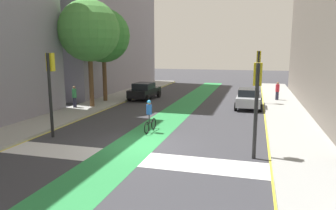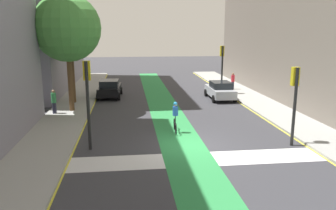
{
  "view_description": "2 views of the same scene",
  "coord_description": "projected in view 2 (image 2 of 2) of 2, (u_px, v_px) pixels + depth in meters",
  "views": [
    {
      "loc": [
        5.2,
        -14.12,
        4.64
      ],
      "look_at": [
        0.38,
        3.22,
        1.46
      ],
      "focal_mm": 33.66,
      "sensor_mm": 36.0,
      "label": 1
    },
    {
      "loc": [
        -3.15,
        -16.63,
        5.94
      ],
      "look_at": [
        -0.7,
        3.98,
        1.3
      ],
      "focal_mm": 36.12,
      "sensor_mm": 36.0,
      "label": 2
    }
  ],
  "objects": [
    {
      "name": "street_tree_far",
      "position": [
        70.0,
        31.0,
        26.35
      ],
      "size": [
        4.61,
        4.61,
        7.99
      ],
      "color": "brown",
      "rests_on": "sidewalk_left"
    },
    {
      "name": "curb_stripe_left",
      "position": [
        73.0,
        150.0,
        17.08
      ],
      "size": [
        0.16,
        60.0,
        0.01
      ],
      "primitive_type": "cube",
      "color": "yellow",
      "rests_on": "ground_plane"
    },
    {
      "name": "pedestrian_sidewalk_left_a",
      "position": [
        54.0,
        101.0,
        23.75
      ],
      "size": [
        0.34,
        0.34,
        1.69
      ],
      "color": "#262638",
      "rests_on": "sidewalk_left"
    },
    {
      "name": "pedestrian_sidewalk_right_a",
      "position": [
        233.0,
        81.0,
        33.53
      ],
      "size": [
        0.34,
        0.34,
        1.61
      ],
      "color": "#262638",
      "rests_on": "sidewalk_right"
    },
    {
      "name": "car_silver_right_far",
      "position": [
        220.0,
        90.0,
        29.35
      ],
      "size": [
        2.04,
        4.21,
        1.57
      ],
      "color": "#B2B7BF",
      "rests_on": "ground_plane"
    },
    {
      "name": "cyclist_in_lane",
      "position": [
        175.0,
        116.0,
        19.81
      ],
      "size": [
        0.32,
        1.73,
        1.86
      ],
      "color": "black",
      "rests_on": "ground_plane"
    },
    {
      "name": "ground_plane",
      "position": [
        190.0,
        145.0,
        17.77
      ],
      "size": [
        120.0,
        120.0,
        0.0
      ],
      "primitive_type": "plane",
      "color": "#38383D"
    },
    {
      "name": "curb_stripe_right",
      "position": [
        298.0,
        141.0,
        18.46
      ],
      "size": [
        0.16,
        60.0,
        0.01
      ],
      "primitive_type": "cube",
      "color": "yellow",
      "rests_on": "ground_plane"
    },
    {
      "name": "sidewalk_left",
      "position": [
        43.0,
        150.0,
        16.89
      ],
      "size": [
        3.0,
        60.0,
        0.15
      ],
      "primitive_type": "cube",
      "color": "#9E9E99",
      "rests_on": "ground_plane"
    },
    {
      "name": "traffic_signal_near_right",
      "position": [
        295.0,
        91.0,
        17.25
      ],
      "size": [
        0.35,
        0.52,
        4.09
      ],
      "color": "black",
      "rests_on": "ground_plane"
    },
    {
      "name": "bike_lane_paint",
      "position": [
        182.0,
        145.0,
        17.72
      ],
      "size": [
        2.4,
        60.0,
        0.01
      ],
      "primitive_type": "cube",
      "color": "#2D8C47",
      "rests_on": "ground_plane"
    },
    {
      "name": "car_black_left_far",
      "position": [
        110.0,
        88.0,
        30.26
      ],
      "size": [
        2.19,
        4.28,
        1.57
      ],
      "color": "black",
      "rests_on": "ground_plane"
    },
    {
      "name": "sidewalk_right",
      "position": [
        324.0,
        139.0,
        18.62
      ],
      "size": [
        3.0,
        60.0,
        0.15
      ],
      "primitive_type": "cube",
      "color": "#9E9E99",
      "rests_on": "ground_plane"
    },
    {
      "name": "street_tree_near",
      "position": [
        67.0,
        28.0,
        23.52
      ],
      "size": [
        4.73,
        4.73,
        8.29
      ],
      "color": "brown",
      "rests_on": "sidewalk_left"
    },
    {
      "name": "crosswalk_band",
      "position": [
        198.0,
        159.0,
        15.83
      ],
      "size": [
        12.0,
        1.8,
        0.01
      ],
      "primitive_type": "cube",
      "color": "silver",
      "rests_on": "ground_plane"
    },
    {
      "name": "traffic_signal_far_right",
      "position": [
        222.0,
        61.0,
        30.8
      ],
      "size": [
        0.35,
        0.52,
        4.52
      ],
      "color": "black",
      "rests_on": "ground_plane"
    },
    {
      "name": "traffic_signal_near_left",
      "position": [
        87.0,
        88.0,
        16.6
      ],
      "size": [
        0.35,
        0.52,
        4.46
      ],
      "color": "black",
      "rests_on": "ground_plane"
    }
  ]
}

